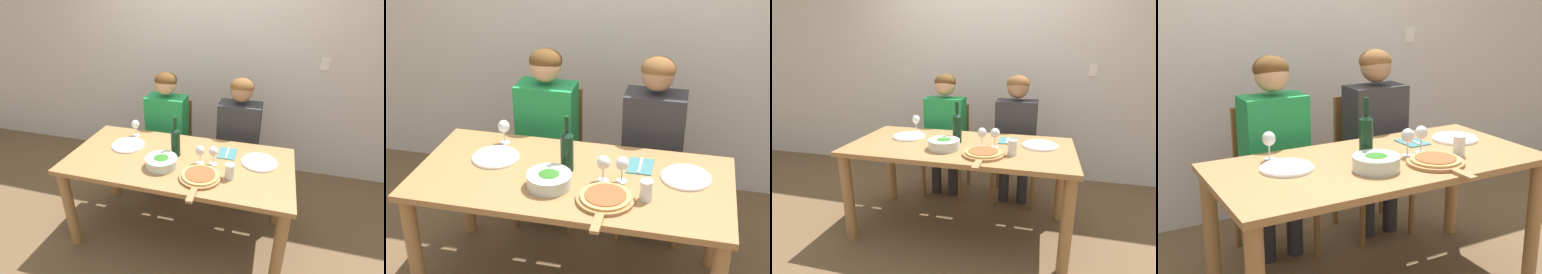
# 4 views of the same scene
# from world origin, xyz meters

# --- Properties ---
(ground_plane) EXTENTS (40.00, 40.00, 0.00)m
(ground_plane) POSITION_xyz_m (0.00, 0.00, 0.00)
(ground_plane) COLOR brown
(back_wall) EXTENTS (10.00, 0.06, 2.70)m
(back_wall) POSITION_xyz_m (0.00, 1.32, 1.35)
(back_wall) COLOR silver
(back_wall) RESTS_ON ground
(dining_table) EXTENTS (1.73, 0.82, 0.74)m
(dining_table) POSITION_xyz_m (0.00, 0.00, 0.62)
(dining_table) COLOR #9E7042
(dining_table) RESTS_ON ground
(chair_left) EXTENTS (0.42, 0.42, 0.91)m
(chair_left) POSITION_xyz_m (-0.33, 0.73, 0.50)
(chair_left) COLOR brown
(chair_left) RESTS_ON ground
(chair_right) EXTENTS (0.42, 0.42, 0.91)m
(chair_right) POSITION_xyz_m (0.38, 0.73, 0.50)
(chair_right) COLOR brown
(chair_right) RESTS_ON ground
(person_woman) EXTENTS (0.47, 0.51, 1.23)m
(person_woman) POSITION_xyz_m (-0.33, 0.63, 0.74)
(person_woman) COLOR #28282D
(person_woman) RESTS_ON ground
(person_man) EXTENTS (0.47, 0.51, 1.23)m
(person_man) POSITION_xyz_m (0.38, 0.63, 0.74)
(person_man) COLOR #28282D
(person_man) RESTS_ON ground
(wine_bottle) EXTENTS (0.07, 0.07, 0.33)m
(wine_bottle) POSITION_xyz_m (-0.04, 0.06, 0.87)
(wine_bottle) COLOR black
(wine_bottle) RESTS_ON dining_table
(broccoli_bowl) EXTENTS (0.24, 0.24, 0.08)m
(broccoli_bowl) POSITION_xyz_m (-0.09, -0.13, 0.78)
(broccoli_bowl) COLOR silver
(broccoli_bowl) RESTS_ON dining_table
(dinner_plate_left) EXTENTS (0.27, 0.27, 0.02)m
(dinner_plate_left) POSITION_xyz_m (-0.47, 0.09, 0.75)
(dinner_plate_left) COLOR white
(dinner_plate_left) RESTS_ON dining_table
(dinner_plate_right) EXTENTS (0.27, 0.27, 0.02)m
(dinner_plate_right) POSITION_xyz_m (0.60, 0.11, 0.75)
(dinner_plate_right) COLOR white
(dinner_plate_right) RESTS_ON dining_table
(pizza_on_board) EXTENTS (0.30, 0.44, 0.04)m
(pizza_on_board) POSITION_xyz_m (0.22, -0.20, 0.76)
(pizza_on_board) COLOR #9E7042
(pizza_on_board) RESTS_ON dining_table
(wine_glass_left) EXTENTS (0.07, 0.07, 0.15)m
(wine_glass_left) POSITION_xyz_m (-0.49, 0.29, 0.84)
(wine_glass_left) COLOR silver
(wine_glass_left) RESTS_ON dining_table
(wine_glass_right) EXTENTS (0.07, 0.07, 0.15)m
(wine_glass_right) POSITION_xyz_m (0.27, 0.00, 0.84)
(wine_glass_right) COLOR silver
(wine_glass_right) RESTS_ON dining_table
(wine_glass_centre) EXTENTS (0.07, 0.07, 0.15)m
(wine_glass_centre) POSITION_xyz_m (0.18, -0.01, 0.84)
(wine_glass_centre) COLOR silver
(wine_glass_centre) RESTS_ON dining_table
(water_tumbler) EXTENTS (0.07, 0.07, 0.11)m
(water_tumbler) POSITION_xyz_m (0.42, -0.14, 0.79)
(water_tumbler) COLOR silver
(water_tumbler) RESTS_ON dining_table
(fork_on_napkin) EXTENTS (0.14, 0.18, 0.01)m
(fork_on_napkin) POSITION_xyz_m (0.35, 0.19, 0.74)
(fork_on_napkin) COLOR #387075
(fork_on_napkin) RESTS_ON dining_table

